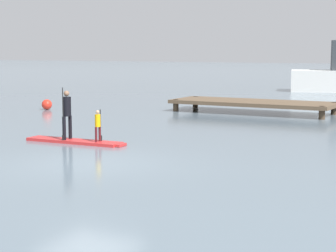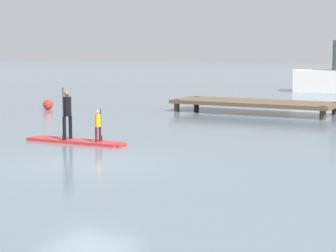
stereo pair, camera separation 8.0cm
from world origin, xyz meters
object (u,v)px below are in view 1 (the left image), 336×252
object	(u,v)px
paddler_adult	(67,111)
mooring_buoy_near	(47,104)
paddleboard_near	(76,141)
paddler_child_solo	(98,124)

from	to	relation	value
paddler_adult	mooring_buoy_near	bearing A→B (deg)	133.45
paddleboard_near	paddler_adult	xyz separation A→B (m)	(-0.34, -0.02, 1.00)
paddler_child_solo	mooring_buoy_near	distance (m)	12.27
mooring_buoy_near	paddler_adult	bearing A→B (deg)	-46.55
paddler_adult	paddler_child_solo	world-z (taller)	paddler_adult
paddler_child_solo	mooring_buoy_near	bearing A→B (deg)	137.84
paddler_adult	mooring_buoy_near	world-z (taller)	paddler_adult
mooring_buoy_near	paddler_child_solo	bearing A→B (deg)	-42.16
paddler_adult	mooring_buoy_near	distance (m)	11.46
mooring_buoy_near	paddleboard_near	bearing A→B (deg)	-45.27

